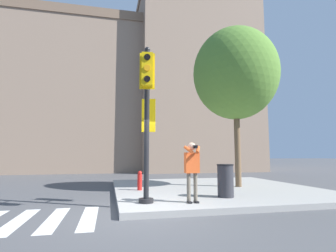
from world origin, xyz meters
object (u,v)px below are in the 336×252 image
traffic_signal_pole (148,111)px  fire_hydrant (140,181)px  street_tree (235,74)px  trash_bin (225,180)px  person_photographer (192,166)px

traffic_signal_pole → fire_hydrant: bearing=87.6°
street_tree → traffic_signal_pole: bearing=-146.8°
traffic_signal_pole → trash_bin: 3.34m
person_photographer → street_tree: (3.01, 3.03, 3.83)m
traffic_signal_pole → trash_bin: (2.57, 0.42, -2.08)m
person_photographer → trash_bin: (1.33, 0.67, -0.50)m
person_photographer → street_tree: bearing=45.2°
street_tree → trash_bin: 5.21m
fire_hydrant → trash_bin: bearing=-42.0°
fire_hydrant → trash_bin: size_ratio=0.70×
street_tree → fire_hydrant: bearing=-178.0°
traffic_signal_pole → person_photographer: traffic_signal_pole is taller
street_tree → fire_hydrant: size_ratio=9.58×
trash_bin → street_tree: bearing=54.5°
traffic_signal_pole → fire_hydrant: size_ratio=6.28×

